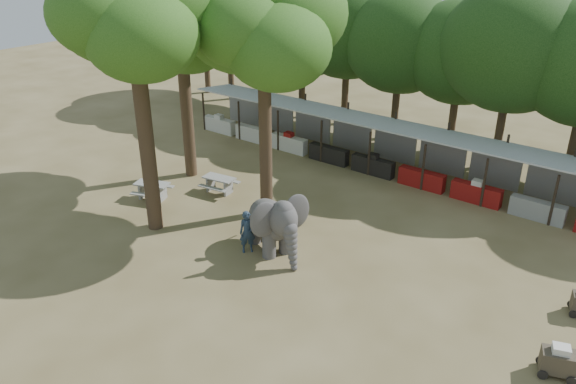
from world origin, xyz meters
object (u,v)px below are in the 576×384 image
Objects in this scene: picnic_table_near at (152,188)px; picnic_table_far at (219,182)px; elephant at (274,223)px; handler at (247,232)px; yard_tree_center at (133,7)px; cart_front at (558,361)px; yard_tree_back at (264,20)px; yard_tree_left at (180,13)px.

picnic_table_near is 1.14× the size of picnic_table_far.
handler is at bearing -118.43° from elephant.
cart_front is (16.42, 0.99, -8.70)m from yard_tree_center.
handler is 1.00× the size of picnic_table_far.
yard_tree_center is 5.04m from yard_tree_back.
yard_tree_left reaches higher than picnic_table_near.
cart_front is at bearing 3.44° from yard_tree_center.
picnic_table_near is at bearing -158.72° from elephant.
yard_tree_back is at bearing 4.03° from picnic_table_near.
yard_tree_left reaches higher than cart_front.
handler is at bearing 8.72° from yard_tree_center.
yard_tree_left is at bearing 148.76° from cart_front.
cart_front is (11.73, 0.27, -0.38)m from handler.
yard_tree_left is 8.24m from picnic_table_far.
yard_tree_left is 11.44m from handler.
yard_tree_back is 15.93m from cart_front.
yard_tree_back is at bearing 66.86° from handler.
cart_front is at bearing -11.67° from yard_tree_left.
handler is at bearing -62.65° from yard_tree_back.
handler is (4.70, 0.72, -8.32)m from yard_tree_center.
elephant is 2.82× the size of cart_front.
handler is at bearing -29.08° from yard_tree_left.
yard_tree_center reaches higher than yard_tree_back.
elephant is at bearing -22.37° from picnic_table_near.
yard_tree_left is 6.17× the size of picnic_table_far.
yard_tree_back is at bearing -10.52° from picnic_table_far.
handler is at bearing 161.74° from cart_front.
elephant reaches higher than picnic_table_far.
yard_tree_center is 9.09m from picnic_table_near.
elephant reaches higher than handler.
yard_tree_left is 5.92m from yard_tree_center.
yard_tree_back is 6.36× the size of handler.
yard_tree_left is at bearing 154.30° from picnic_table_far.
yard_tree_left is 8.92× the size of cart_front.
picnic_table_near is (0.81, -3.38, -7.67)m from yard_tree_left.
elephant is (8.53, -3.61, -6.90)m from yard_tree_left.
cart_front reaches higher than picnic_table_near.
picnic_table_near is at bearing -155.35° from yard_tree_back.
picnic_table_near is at bearing -137.90° from picnic_table_far.
handler reaches higher than picnic_table_far.
picnic_table_far is at bearing -17.23° from yard_tree_left.
elephant reaches higher than cart_front.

